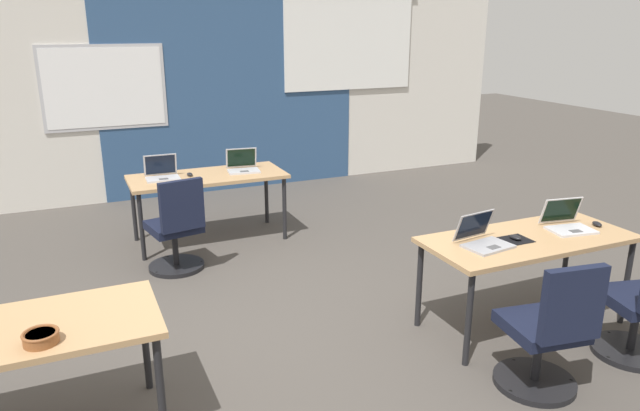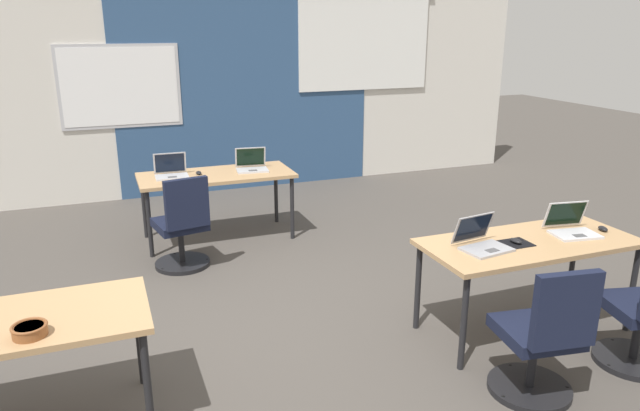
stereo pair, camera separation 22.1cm
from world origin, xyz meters
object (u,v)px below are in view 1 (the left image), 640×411
Objects in this scene: chair_near_right_inner at (547,338)px; chair_far_left at (177,233)px; laptop_near_right_end at (568,223)px; laptop_near_right_inner at (483,239)px; desk_near_right at (528,244)px; desk_near_left at (0,343)px; laptop_far_right at (243,166)px; snack_bowl at (41,337)px; laptop_far_left at (162,174)px; mouse_near_right_inner at (515,237)px; mouse_far_left at (190,174)px; desk_far_center at (208,180)px; mouse_near_right_end at (597,224)px.

chair_far_left is at bearing -50.13° from chair_near_right_inner.
laptop_near_right_inner is (-0.82, -0.02, -0.00)m from laptop_near_right_end.
desk_near_left is at bearing 180.00° from desk_near_right.
desk_near_right is at bearing -57.04° from laptop_far_right.
chair_far_left reaches higher than desk_near_left.
laptop_far_right reaches higher than laptop_near_right_end.
chair_near_right_inner is (-0.48, -0.74, -0.28)m from desk_near_right.
chair_far_left reaches higher than snack_bowl.
laptop_far_right is 0.98× the size of laptop_near_right_inner.
laptop_far_left reaches higher than mouse_near_right_inner.
desk_near_right is at bearing 0.00° from desk_near_left.
snack_bowl is (-1.94, -3.03, -0.01)m from laptop_far_right.
chair_near_right_inner is (1.44, -3.57, -0.36)m from mouse_far_left.
laptop_far_left is 0.84m from chair_far_left.
mouse_far_left is 3.20m from laptop_near_right_inner.
chair_near_right_inner is (1.74, -2.84, 0.00)m from chair_far_left.
desk_near_left is at bearing -170.79° from laptop_near_right_end.
laptop_far_left reaches higher than snack_bowl.
laptop_far_right is 2.05× the size of snack_bowl.
chair_far_left is 2.79m from laptop_near_right_inner.
snack_bowl reaches higher than mouse_near_right_inner.
desk_far_center is 4.32× the size of laptop_near_right_inner.
snack_bowl is (-2.81, 0.53, 0.38)m from chair_near_right_inner.
laptop_near_right_inner reaches higher than mouse_near_right_inner.
laptop_far_left is at bearing 70.32° from snack_bowl.
mouse_near_right_inner is (-0.14, -0.01, 0.08)m from desk_near_right.
laptop_far_left reaches higher than laptop_far_right.
laptop_far_right is (0.87, 0.72, 0.39)m from chair_far_left.
desk_near_left is 9.01× the size of snack_bowl.
desk_near_left is 4.32× the size of laptop_near_right_inner.
desk_far_center is at bearing -10.57° from mouse_far_left.
laptop_far_right is at bearing 0.46° from laptop_far_left.
chair_far_left reaches higher than mouse_near_right_inner.
mouse_near_right_end is (4.16, -0.02, 0.08)m from desk_near_left.
mouse_far_left is 0.11× the size of chair_far_left.
desk_near_left is 1.00× the size of desk_far_center.
snack_bowl is at bearing 54.17° from chair_far_left.
laptop_far_right is 0.39× the size of chair_near_right_inner.
laptop_far_right is at bearing -67.84° from chair_near_right_inner.
desk_near_left is at bearing 134.81° from snack_bowl.
laptop_near_right_inner reaches higher than mouse_near_right_end.
laptop_near_right_inner is at bearing -86.11° from chair_near_right_inner.
laptop_far_right is (-1.75, 2.81, 0.00)m from laptop_near_right_end.
mouse_far_left is at bearing 132.17° from mouse_near_right_end.
laptop_near_right_end is at bearing 2.51° from desk_near_right.
chair_far_left is (-2.22, 2.10, -0.28)m from desk_near_right.
chair_near_right_inner is (-1.14, -0.71, -0.36)m from mouse_near_right_end.
desk_near_left is at bearing -119.05° from mouse_far_left.
desk_near_right is 3.07m from chair_far_left.
laptop_far_right is at bearing -0.93° from mouse_far_left.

